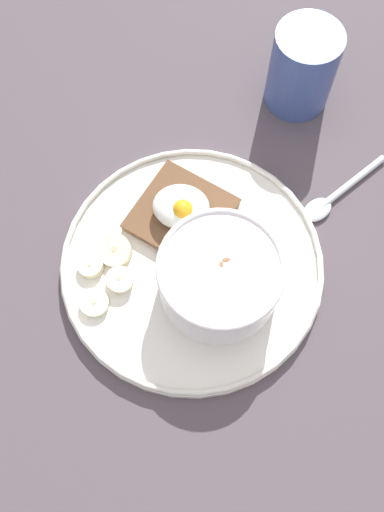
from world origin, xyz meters
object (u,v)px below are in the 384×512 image
at_px(banana_slice_right, 115,249).
at_px(coffee_mug, 303,66).
at_px(poached_egg, 181,207).
at_px(banana_slice_front, 94,303).
at_px(spoon, 335,196).
at_px(toast_slice, 181,214).
at_px(banana_slice_left, 91,266).
at_px(banana_slice_back, 120,280).
at_px(oatmeal_bowl, 220,277).

bearing_deg(banana_slice_right, coffee_mug, -126.55).
xyz_separation_m(poached_egg, banana_slice_front, (0.07, 0.11, -0.02)).
relative_size(coffee_mug, spoon, 1.11).
xyz_separation_m(toast_slice, banana_slice_front, (0.07, 0.11, -0.00)).
relative_size(banana_slice_left, spoon, 0.37).
xyz_separation_m(coffee_mug, spoon, (-0.05, 0.13, -0.05)).
bearing_deg(banana_slice_back, toast_slice, -121.72).
height_order(banana_slice_left, banana_slice_right, banana_slice_right).
height_order(toast_slice, banana_slice_right, banana_slice_right).
xyz_separation_m(banana_slice_back, coffee_mug, (-0.16, -0.27, 0.03)).
xyz_separation_m(oatmeal_bowl, banana_slice_front, (0.12, 0.03, -0.03)).
relative_size(toast_slice, spoon, 1.23).
bearing_deg(banana_slice_back, spoon, -147.88).
xyz_separation_m(oatmeal_bowl, spoon, (-0.11, -0.13, -0.04)).
height_order(toast_slice, banana_slice_back, banana_slice_back).
xyz_separation_m(banana_slice_back, spoon, (-0.21, -0.13, -0.01)).
xyz_separation_m(banana_slice_left, banana_slice_back, (-0.03, 0.01, 0.00)).
relative_size(poached_egg, coffee_mug, 0.64).
distance_m(toast_slice, banana_slice_left, 0.11).
relative_size(oatmeal_bowl, banana_slice_right, 2.61).
height_order(banana_slice_front, spoon, banana_slice_front).
bearing_deg(toast_slice, coffee_mug, -121.04).
height_order(toast_slice, coffee_mug, coffee_mug).
height_order(poached_egg, banana_slice_back, poached_egg).
bearing_deg(coffee_mug, toast_slice, 58.96).
bearing_deg(coffee_mug, poached_egg, 59.23).
bearing_deg(banana_slice_back, oatmeal_bowl, -175.31).
bearing_deg(poached_egg, banana_slice_left, 39.44).
relative_size(banana_slice_front, spoon, 0.37).
distance_m(poached_egg, coffee_mug, 0.21).
xyz_separation_m(banana_slice_front, banana_slice_left, (0.01, -0.04, 0.00)).
bearing_deg(banana_slice_front, oatmeal_bowl, -163.95).
height_order(oatmeal_bowl, banana_slice_left, oatmeal_bowl).
bearing_deg(banana_slice_back, banana_slice_right, -71.09).
xyz_separation_m(oatmeal_bowl, banana_slice_left, (0.13, -0.00, -0.03)).
relative_size(banana_slice_front, banana_slice_back, 0.99).
relative_size(banana_slice_right, spoon, 0.47).
height_order(oatmeal_bowl, banana_slice_back, oatmeal_bowl).
height_order(poached_egg, spoon, poached_egg).
bearing_deg(banana_slice_left, spoon, -153.61).
bearing_deg(coffee_mug, banana_slice_front, 58.05).
relative_size(banana_slice_front, banana_slice_left, 1.00).
distance_m(banana_slice_left, banana_slice_back, 0.04).
bearing_deg(banana_slice_left, toast_slice, -139.95).
xyz_separation_m(banana_slice_left, spoon, (-0.25, -0.12, -0.01)).
bearing_deg(banana_slice_back, coffee_mug, -121.25).
bearing_deg(oatmeal_bowl, poached_egg, -56.35).
bearing_deg(banana_slice_right, toast_slice, -141.59).
relative_size(banana_slice_left, banana_slice_back, 0.99).
height_order(poached_egg, banana_slice_right, poached_egg).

